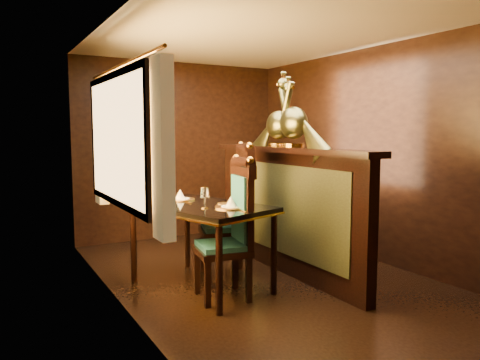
{
  "coord_description": "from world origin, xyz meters",
  "views": [
    {
      "loc": [
        -2.53,
        -3.83,
        1.53
      ],
      "look_at": [
        -0.16,
        0.43,
        1.02
      ],
      "focal_mm": 35.0,
      "sensor_mm": 36.0,
      "label": 1
    }
  ],
  "objects": [
    {
      "name": "chair_right",
      "position": [
        -0.2,
        0.43,
        0.74
      ],
      "size": [
        0.64,
        0.66,
        1.42
      ],
      "rotation": [
        0.0,
        0.0,
        -0.3
      ],
      "color": "black",
      "rests_on": "ground"
    },
    {
      "name": "chair_left",
      "position": [
        -0.53,
        -0.13,
        0.68
      ],
      "size": [
        0.54,
        0.56,
        1.31
      ],
      "rotation": [
        0.0,
        0.0,
        -0.17
      ],
      "color": "black",
      "rests_on": "ground"
    },
    {
      "name": "peacock_left",
      "position": [
        0.33,
        0.16,
        1.76
      ],
      "size": [
        0.25,
        0.67,
        0.8
      ],
      "primitive_type": null,
      "color": "#16442F",
      "rests_on": "partition"
    },
    {
      "name": "partition",
      "position": [
        0.32,
        0.3,
        0.71
      ],
      "size": [
        0.26,
        2.7,
        1.36
      ],
      "color": "black",
      "rests_on": "ground"
    },
    {
      "name": "room_shell",
      "position": [
        -0.09,
        0.02,
        1.58
      ],
      "size": [
        3.04,
        5.04,
        2.52
      ],
      "color": "black",
      "rests_on": "ground"
    },
    {
      "name": "ground",
      "position": [
        0.0,
        0.0,
        0.0
      ],
      "size": [
        5.0,
        5.0,
        0.0
      ],
      "primitive_type": "plane",
      "color": "black",
      "rests_on": "ground"
    },
    {
      "name": "dining_table",
      "position": [
        -0.7,
        0.25,
        0.75
      ],
      "size": [
        1.22,
        1.58,
        1.03
      ],
      "rotation": [
        0.0,
        0.0,
        0.3
      ],
      "color": "black",
      "rests_on": "ground"
    },
    {
      "name": "peacock_right",
      "position": [
        0.33,
        0.44,
        1.73
      ],
      "size": [
        0.23,
        0.62,
        0.74
      ],
      "primitive_type": null,
      "color": "#16442F",
      "rests_on": "partition"
    }
  ]
}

